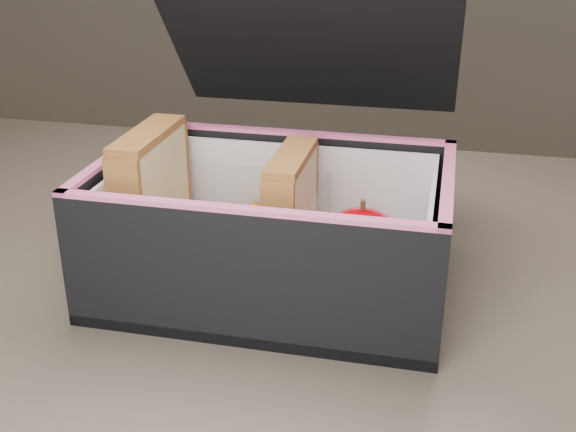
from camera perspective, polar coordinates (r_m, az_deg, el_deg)
name	(u,v)px	position (r m, az deg, el deg)	size (l,w,h in m)	color
kitchen_table	(322,367)	(0.69, 2.68, -11.80)	(1.20, 0.80, 0.75)	brown
lunch_bag	(275,219)	(0.61, -1.01, -0.26)	(0.29, 0.32, 0.25)	black
plastic_tub	(221,227)	(0.64, -5.29, -0.86)	(0.17, 0.12, 0.07)	white
sandwich_left	(152,194)	(0.65, -10.69, 1.69)	(0.03, 0.11, 0.12)	beige
sandwich_right	(291,213)	(0.61, 0.25, 0.27)	(0.03, 0.10, 0.11)	beige
carrot_sticks	(218,251)	(0.63, -5.57, -2.74)	(0.04, 0.13, 0.03)	#DC4F0C
paper_napkin	(361,280)	(0.62, 5.77, -5.01)	(0.08, 0.08, 0.01)	white
red_apple	(361,245)	(0.59, 5.80, -2.28)	(0.07, 0.07, 0.07)	#95000F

